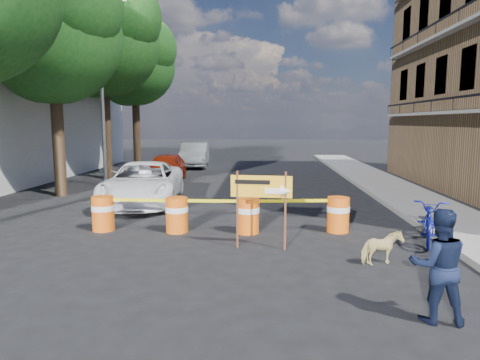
# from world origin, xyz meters

# --- Properties ---
(ground) EXTENTS (120.00, 120.00, 0.00)m
(ground) POSITION_xyz_m (0.00, 0.00, 0.00)
(ground) COLOR black
(ground) RESTS_ON ground
(sidewalk_east) EXTENTS (2.40, 40.00, 0.15)m
(sidewalk_east) POSITION_xyz_m (6.20, 6.00, 0.07)
(sidewalk_east) COLOR gray
(sidewalk_east) RESTS_ON ground
(tree_mid_a) EXTENTS (5.25, 5.00, 8.68)m
(tree_mid_a) POSITION_xyz_m (-6.74, 7.00, 6.01)
(tree_mid_a) COLOR #332316
(tree_mid_a) RESTS_ON ground
(tree_mid_b) EXTENTS (5.67, 5.40, 9.62)m
(tree_mid_b) POSITION_xyz_m (-6.73, 12.00, 6.71)
(tree_mid_b) COLOR #332316
(tree_mid_b) RESTS_ON ground
(tree_far) EXTENTS (5.04, 4.80, 8.84)m
(tree_far) POSITION_xyz_m (-6.74, 17.00, 6.22)
(tree_far) COLOR #332316
(tree_far) RESTS_ON ground
(streetlamp) EXTENTS (1.25, 0.18, 8.00)m
(streetlamp) POSITION_xyz_m (-5.93, 9.50, 4.38)
(streetlamp) COLOR gray
(streetlamp) RESTS_ON ground
(barrel_far_left) EXTENTS (0.58, 0.58, 0.90)m
(barrel_far_left) POSITION_xyz_m (-3.22, 1.89, 0.47)
(barrel_far_left) COLOR #E95E0D
(barrel_far_left) RESTS_ON ground
(barrel_mid_left) EXTENTS (0.58, 0.58, 0.90)m
(barrel_mid_left) POSITION_xyz_m (-1.27, 1.83, 0.47)
(barrel_mid_left) COLOR #E95E0D
(barrel_mid_left) RESTS_ON ground
(barrel_mid_right) EXTENTS (0.58, 0.58, 0.90)m
(barrel_mid_right) POSITION_xyz_m (0.55, 1.84, 0.47)
(barrel_mid_right) COLOR #E95E0D
(barrel_mid_right) RESTS_ON ground
(barrel_far_right) EXTENTS (0.58, 0.58, 0.90)m
(barrel_far_right) POSITION_xyz_m (2.85, 2.09, 0.47)
(barrel_far_right) COLOR #E95E0D
(barrel_far_right) RESTS_ON ground
(detour_sign) EXTENTS (1.35, 0.30, 1.74)m
(detour_sign) POSITION_xyz_m (1.05, 0.48, 1.27)
(detour_sign) COLOR #592D19
(detour_sign) RESTS_ON ground
(pedestrian) EXTENTS (0.85, 0.70, 1.63)m
(pedestrian) POSITION_xyz_m (3.38, -2.85, 0.81)
(pedestrian) COLOR black
(pedestrian) RESTS_ON ground
(bicycle) EXTENTS (1.04, 1.26, 2.05)m
(bicycle) POSITION_xyz_m (4.80, 1.20, 1.03)
(bicycle) COLOR #121A97
(bicycle) RESTS_ON ground
(dog) EXTENTS (0.88, 0.62, 0.67)m
(dog) POSITION_xyz_m (3.27, -0.45, 0.34)
(dog) COLOR #D5C27A
(dog) RESTS_ON ground
(suv_white) EXTENTS (2.90, 5.36, 1.43)m
(suv_white) POSITION_xyz_m (-3.19, 5.56, 0.71)
(suv_white) COLOR white
(suv_white) RESTS_ON ground
(sedan_red) EXTENTS (1.80, 4.01, 1.34)m
(sedan_red) POSITION_xyz_m (-3.68, 11.13, 0.67)
(sedan_red) COLOR maroon
(sedan_red) RESTS_ON ground
(sedan_silver) EXTENTS (1.91, 4.64, 1.50)m
(sedan_silver) POSITION_xyz_m (-3.40, 17.77, 0.75)
(sedan_silver) COLOR silver
(sedan_silver) RESTS_ON ground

